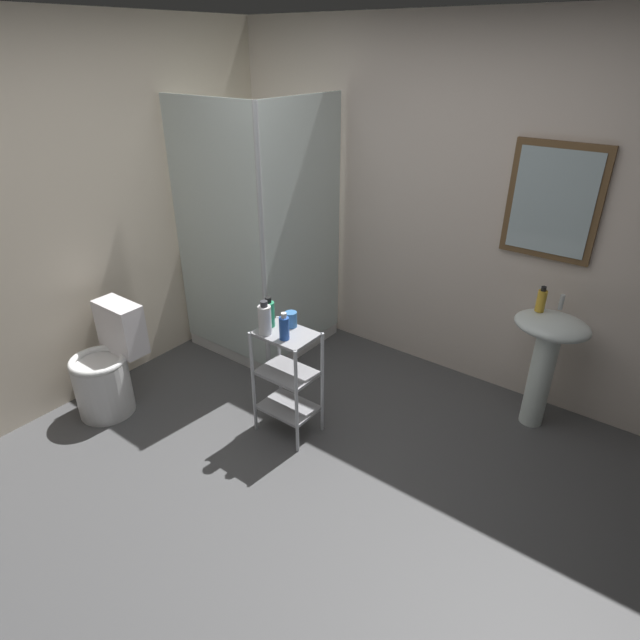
{
  "coord_description": "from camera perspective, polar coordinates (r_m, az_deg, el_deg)",
  "views": [
    {
      "loc": [
        1.52,
        -1.65,
        2.3
      ],
      "look_at": [
        -0.13,
        0.54,
        0.86
      ],
      "focal_mm": 29.56,
      "sensor_mm": 36.0,
      "label": 1
    }
  ],
  "objects": [
    {
      "name": "rinse_cup",
      "position": [
        3.26,
        -3.16,
        0.07
      ],
      "size": [
        0.07,
        0.07,
        0.1
      ],
      "primitive_type": "cylinder",
      "color": "#3870B2",
      "rests_on": "storage_cart"
    },
    {
      "name": "lotion_bottle_white",
      "position": [
        3.17,
        -6.0,
        0.08
      ],
      "size": [
        0.08,
        0.08,
        0.22
      ],
      "color": "white",
      "rests_on": "storage_cart"
    },
    {
      "name": "ground_plane",
      "position": [
        3.22,
        -4.06,
        -18.21
      ],
      "size": [
        4.2,
        4.2,
        0.02
      ],
      "primitive_type": "cube",
      "color": "#4D4D4E"
    },
    {
      "name": "body_wash_bottle_green",
      "position": [
        3.25,
        -5.56,
        0.71
      ],
      "size": [
        0.07,
        0.07,
        0.2
      ],
      "color": "#2B9361",
      "rests_on": "storage_cart"
    },
    {
      "name": "shampoo_bottle_blue",
      "position": [
        3.11,
        -3.9,
        -0.83
      ],
      "size": [
        0.06,
        0.06,
        0.17
      ],
      "color": "blue",
      "rests_on": "storage_cart"
    },
    {
      "name": "toilet",
      "position": [
        3.91,
        -22.01,
        -5.01
      ],
      "size": [
        0.37,
        0.49,
        0.76
      ],
      "color": "white",
      "rests_on": "ground_plane"
    },
    {
      "name": "storage_cart",
      "position": [
        3.37,
        -3.56,
        -5.93
      ],
      "size": [
        0.38,
        0.28,
        0.74
      ],
      "color": "silver",
      "rests_on": "ground_plane"
    },
    {
      "name": "wall_back",
      "position": [
        3.95,
        13.52,
        11.63
      ],
      "size": [
        4.2,
        0.14,
        2.5
      ],
      "color": "beige",
      "rests_on": "ground_plane"
    },
    {
      "name": "sink_faucet",
      "position": [
        3.64,
        24.67,
        1.76
      ],
      "size": [
        0.03,
        0.03,
        0.1
      ],
      "primitive_type": "cylinder",
      "color": "silver",
      "rests_on": "pedestal_sink"
    },
    {
      "name": "wall_left",
      "position": [
        3.89,
        -26.16,
        9.28
      ],
      "size": [
        0.1,
        4.2,
        2.5
      ],
      "primitive_type": "cube",
      "color": "beige",
      "rests_on": "ground_plane"
    },
    {
      "name": "pedestal_sink",
      "position": [
        3.65,
        23.34,
        -2.84
      ],
      "size": [
        0.46,
        0.37,
        0.81
      ],
      "color": "white",
      "rests_on": "ground_plane"
    },
    {
      "name": "shower_stall",
      "position": [
        4.35,
        -6.12,
        2.59
      ],
      "size": [
        0.92,
        0.92,
        2.0
      ],
      "color": "white",
      "rests_on": "ground_plane"
    },
    {
      "name": "hand_soap_bottle",
      "position": [
        3.56,
        22.83,
        1.99
      ],
      "size": [
        0.06,
        0.06,
        0.17
      ],
      "color": "gold",
      "rests_on": "pedestal_sink"
    }
  ]
}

